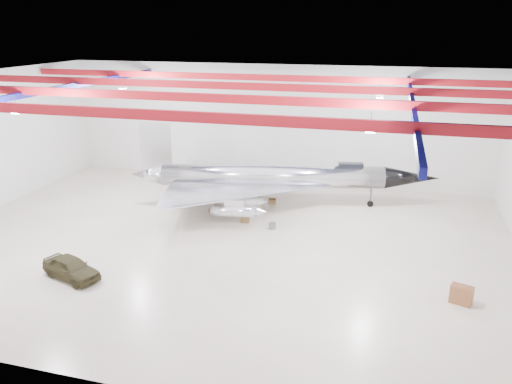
% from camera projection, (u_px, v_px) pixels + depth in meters
% --- Properties ---
extents(floor, '(40.00, 40.00, 0.00)m').
position_uv_depth(floor, '(219.00, 242.00, 34.82)').
color(floor, '#BFAF98').
rests_on(floor, ground).
extents(wall_back, '(40.00, 0.00, 40.00)m').
position_uv_depth(wall_back, '(271.00, 124.00, 46.77)').
color(wall_back, silver).
rests_on(wall_back, floor).
extents(ceiling, '(40.00, 40.00, 0.00)m').
position_uv_depth(ceiling, '(215.00, 81.00, 31.31)').
color(ceiling, '#0A0F38').
rests_on(ceiling, wall_back).
extents(ceiling_structure, '(39.50, 29.50, 1.08)m').
position_uv_depth(ceiling_structure, '(215.00, 92.00, 31.52)').
color(ceiling_structure, maroon).
rests_on(ceiling_structure, ceiling).
extents(jet_aircraft, '(25.21, 17.36, 6.95)m').
position_uv_depth(jet_aircraft, '(272.00, 179.00, 41.15)').
color(jet_aircraft, silver).
rests_on(jet_aircraft, floor).
extents(jeep, '(4.28, 2.79, 1.35)m').
position_uv_depth(jeep, '(71.00, 268.00, 29.61)').
color(jeep, '#37311B').
rests_on(jeep, floor).
extents(desk, '(1.28, 0.93, 1.06)m').
position_uv_depth(desk, '(461.00, 295.00, 26.94)').
color(desk, brown).
rests_on(desk, floor).
extents(crate_ply, '(0.66, 0.61, 0.38)m').
position_uv_depth(crate_ply, '(213.00, 211.00, 40.04)').
color(crate_ply, olive).
rests_on(crate_ply, floor).
extents(toolbox_red, '(0.58, 0.51, 0.35)m').
position_uv_depth(toolbox_red, '(218.00, 196.00, 43.48)').
color(toolbox_red, '#A81510').
rests_on(toolbox_red, floor).
extents(engine_drum, '(0.68, 0.68, 0.47)m').
position_uv_depth(engine_drum, '(272.00, 226.00, 36.95)').
color(engine_drum, '#59595B').
rests_on(engine_drum, floor).
extents(parts_bin, '(0.71, 0.61, 0.43)m').
position_uv_depth(parts_bin, '(272.00, 201.00, 42.12)').
color(parts_bin, olive).
rests_on(parts_bin, floor).
extents(oil_barrel, '(0.65, 0.54, 0.44)m').
position_uv_depth(oil_barrel, '(245.00, 219.00, 38.18)').
color(oil_barrel, olive).
rests_on(oil_barrel, floor).
extents(spares_box, '(0.42, 0.42, 0.31)m').
position_uv_depth(spares_box, '(260.00, 192.00, 44.50)').
color(spares_box, '#59595B').
rests_on(spares_box, floor).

